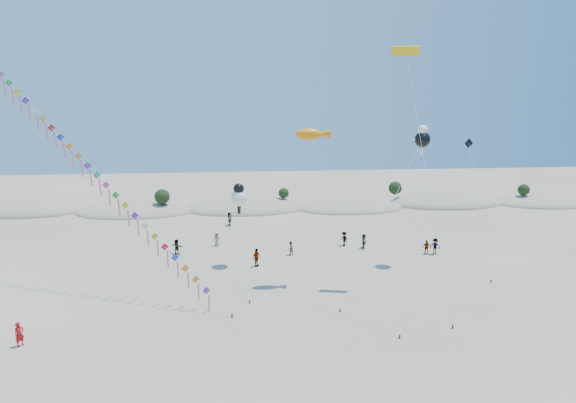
{
  "coord_description": "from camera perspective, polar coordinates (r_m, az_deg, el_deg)",
  "views": [
    {
      "loc": [
        -0.06,
        -26.57,
        17.39
      ],
      "look_at": [
        3.73,
        14.0,
        8.1
      ],
      "focal_mm": 30.0,
      "sensor_mm": 36.0,
      "label": 1
    }
  ],
  "objects": [
    {
      "name": "parafoil_kite",
      "position": [
        43.89,
        13.83,
        16.49
      ],
      "size": [
        2.76,
        10.33,
        21.24
      ],
      "color": "#3F2D1E",
      "rests_on": "ground"
    },
    {
      "name": "flyer_foreground",
      "position": [
        39.5,
        -29.23,
        -13.58
      ],
      "size": [
        0.73,
        0.78,
        1.8
      ],
      "primitive_type": "imported",
      "rotation": [
        0.0,
        0.0,
        0.95
      ],
      "color": "#B00E12",
      "rests_on": "ground"
    },
    {
      "name": "cartoon_kite_high",
      "position": [
        49.87,
        15.64,
        7.27
      ],
      "size": [
        11.26,
        11.84,
        14.24
      ],
      "color": "#3F2D1E",
      "rests_on": "ground"
    },
    {
      "name": "dune_ridge",
      "position": [
        73.77,
        -4.32,
        -0.74
      ],
      "size": [
        145.3,
        11.49,
        5.57
      ],
      "color": "gray",
      "rests_on": "ground"
    },
    {
      "name": "fish_kite",
      "position": [
        42.95,
        2.98,
        7.92
      ],
      "size": [
        6.42,
        12.17,
        14.29
      ],
      "color": "#3F2D1E",
      "rests_on": "ground"
    },
    {
      "name": "ground",
      "position": [
        31.75,
        -4.64,
        -20.41
      ],
      "size": [
        160.0,
        160.0,
        0.0
      ],
      "primitive_type": "plane",
      "color": "gray",
      "rests_on": "ground"
    },
    {
      "name": "dark_kite",
      "position": [
        52.46,
        21.17,
        2.94
      ],
      "size": [
        1.23,
        8.32,
        12.72
      ],
      "color": "#3F2D1E",
      "rests_on": "ground"
    },
    {
      "name": "cartoon_kite_low",
      "position": [
        48.44,
        -5.84,
        0.63
      ],
      "size": [
        1.65,
        10.52,
        8.51
      ],
      "color": "#3F2D1E",
      "rests_on": "ground"
    },
    {
      "name": "beachgoers",
      "position": [
        55.16,
        1.52,
        -4.6
      ],
      "size": [
        29.63,
        17.19,
        1.9
      ],
      "color": "slate",
      "rests_on": "ground"
    },
    {
      "name": "kite_train",
      "position": [
        44.65,
        -22.07,
        3.19
      ],
      "size": [
        22.3,
        13.14,
        20.43
      ],
      "color": "#3F2D1E",
      "rests_on": "ground"
    }
  ]
}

